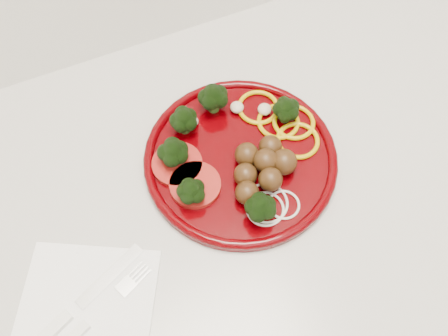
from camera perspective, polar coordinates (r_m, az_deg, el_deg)
name	(u,v)px	position (r m, az deg, el deg)	size (l,w,h in m)	color
counter	(292,252)	(1.14, 7.77, -9.48)	(2.40, 0.60, 0.90)	silver
plate	(239,156)	(0.70, 1.69, 1.36)	(0.27, 0.27, 0.06)	#3E0002
napkin	(86,310)	(0.65, -15.53, -15.40)	(0.16, 0.16, 0.00)	white
knife	(66,317)	(0.65, -17.59, -15.97)	(0.18, 0.09, 0.01)	silver
fork	(78,334)	(0.64, -16.40, -17.70)	(0.16, 0.08, 0.01)	white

